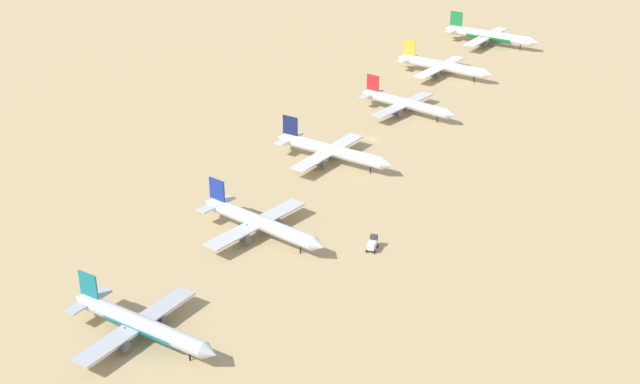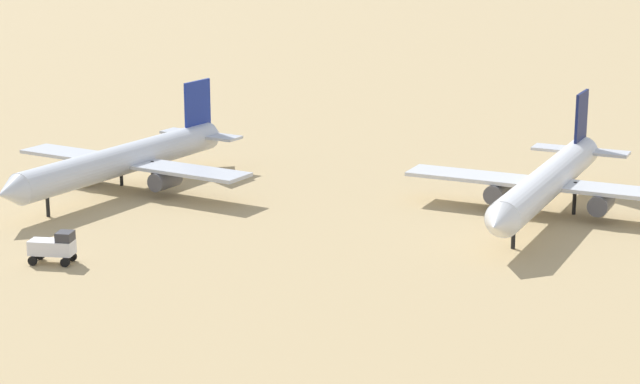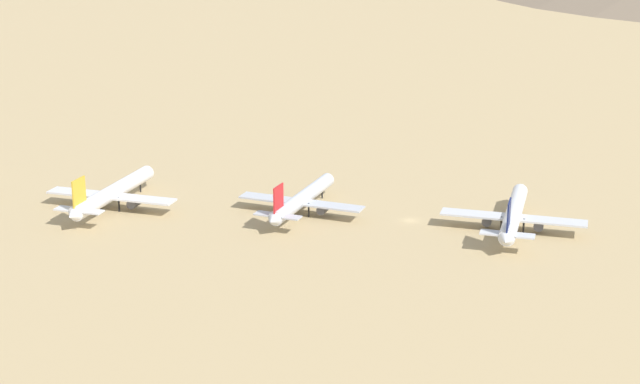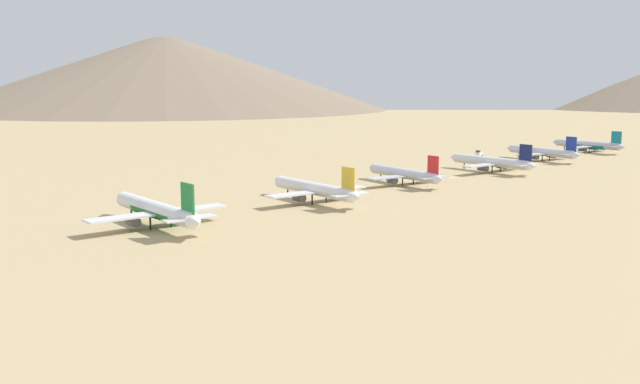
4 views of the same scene
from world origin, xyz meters
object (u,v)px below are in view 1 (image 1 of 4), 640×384
object	(u,v)px
parked_jet_3	(406,104)
parked_jet_5	(489,36)
parked_jet_0	(140,324)
parked_jet_2	(331,151)
parked_jet_1	(259,223)
service_truck	(373,243)
parked_jet_4	(442,66)

from	to	relation	value
parked_jet_3	parked_jet_5	bearing A→B (deg)	90.35
parked_jet_0	parked_jet_2	bearing A→B (deg)	93.69
parked_jet_3	parked_jet_0	bearing A→B (deg)	-88.96
parked_jet_0	parked_jet_3	world-z (taller)	parked_jet_3
parked_jet_1	parked_jet_0	bearing A→B (deg)	-88.31
service_truck	parked_jet_3	bearing A→B (deg)	107.41
parked_jet_5	service_truck	xyz separation A→B (m)	(35.89, -230.70, -3.02)
parked_jet_0	service_truck	size ratio (longest dim) A/B	8.46
parked_jet_3	parked_jet_1	bearing A→B (deg)	-89.29
parked_jet_1	parked_jet_2	xyz separation A→B (m)	(-5.95, 60.19, 0.09)
parked_jet_2	parked_jet_3	xyz separation A→B (m)	(4.45, 60.40, -0.26)
parked_jet_2	parked_jet_4	distance (m)	116.76
parked_jet_2	parked_jet_3	size ratio (longest dim) A/B	1.06
parked_jet_2	service_truck	bearing A→B (deg)	-52.55
parked_jet_0	parked_jet_1	distance (m)	59.30
parked_jet_3	parked_jet_5	xyz separation A→B (m)	(-0.73, 118.58, 0.56)
service_truck	parked_jet_2	bearing A→B (deg)	127.45
parked_jet_5	service_truck	world-z (taller)	parked_jet_5
parked_jet_3	parked_jet_4	size ratio (longest dim) A/B	0.93
parked_jet_1	service_truck	xyz separation A→B (m)	(33.66, 8.47, -2.63)
parked_jet_0	parked_jet_2	distance (m)	119.71
parked_jet_1	parked_jet_5	xyz separation A→B (m)	(-2.23, 239.17, 0.39)
parked_jet_0	parked_jet_4	bearing A→B (deg)	91.84
parked_jet_4	parked_jet_5	size ratio (longest dim) A/B	0.94
parked_jet_2	parked_jet_4	world-z (taller)	parked_jet_4
parked_jet_5	parked_jet_1	bearing A→B (deg)	-89.47
parked_jet_2	parked_jet_3	bearing A→B (deg)	85.79
parked_jet_2	parked_jet_3	world-z (taller)	parked_jet_2
parked_jet_5	parked_jet_4	bearing A→B (deg)	-93.32
parked_jet_1	service_truck	bearing A→B (deg)	14.13
parked_jet_3	service_truck	bearing A→B (deg)	-72.59
parked_jet_3	parked_jet_2	bearing A→B (deg)	-94.21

